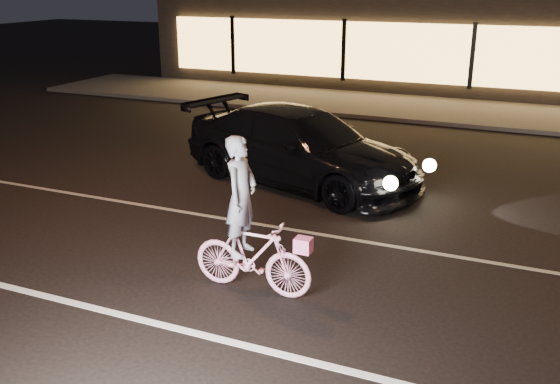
% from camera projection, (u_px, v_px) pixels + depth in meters
% --- Properties ---
extents(ground, '(90.00, 90.00, 0.00)m').
position_uv_depth(ground, '(320.00, 296.00, 8.46)').
color(ground, black).
rests_on(ground, ground).
extents(lane_stripe_near, '(60.00, 0.12, 0.01)m').
position_uv_depth(lane_stripe_near, '(276.00, 353.00, 7.16)').
color(lane_stripe_near, silver).
rests_on(lane_stripe_near, ground).
extents(lane_stripe_far, '(60.00, 0.10, 0.01)m').
position_uv_depth(lane_stripe_far, '(362.00, 241.00, 10.20)').
color(lane_stripe_far, gray).
rests_on(lane_stripe_far, ground).
extents(sidewalk, '(30.00, 4.00, 0.12)m').
position_uv_depth(sidewalk, '(460.00, 112.00, 19.72)').
color(sidewalk, '#383533').
rests_on(sidewalk, ground).
extents(storefront, '(25.40, 8.42, 4.20)m').
position_uv_depth(storefront, '(488.00, 30.00, 24.22)').
color(storefront, black).
rests_on(storefront, ground).
extents(cyclist, '(1.73, 0.60, 2.18)m').
position_uv_depth(cyclist, '(249.00, 238.00, 8.37)').
color(cyclist, '#FF4996').
rests_on(cyclist, ground).
extents(sedan, '(5.74, 3.64, 1.55)m').
position_uv_depth(sedan, '(301.00, 147.00, 12.87)').
color(sedan, black).
rests_on(sedan, ground).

